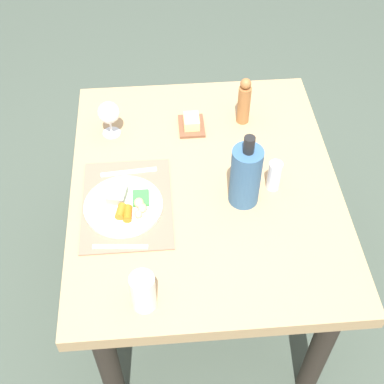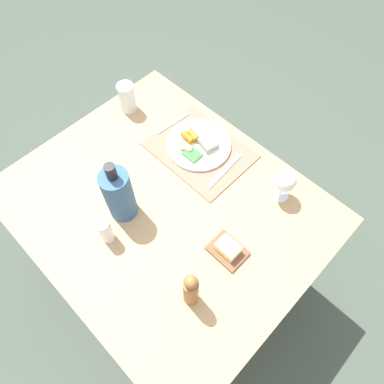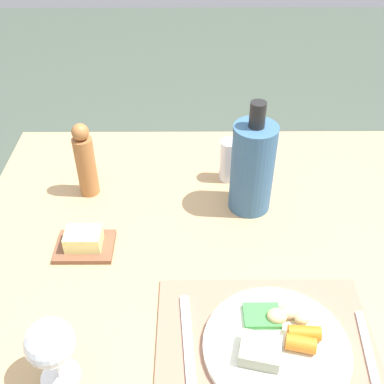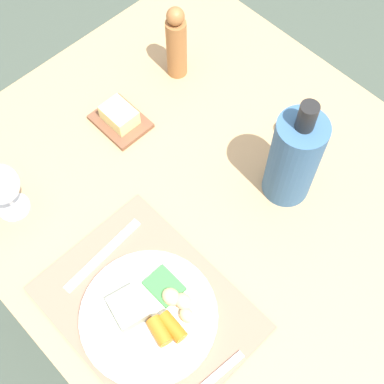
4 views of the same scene
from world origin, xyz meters
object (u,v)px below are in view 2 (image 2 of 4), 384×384
dinner_plate (198,144)px  knife (173,123)px  dining_table (166,216)px  wine_glass (285,181)px  fork (225,170)px  water_tumbler (127,99)px  pepper_mill (191,290)px  cooler_bottle (119,194)px  butter_dish (228,249)px  salt_shaker (106,231)px

dinner_plate → knife: size_ratio=1.51×
dining_table → wine_glass: size_ratio=7.90×
fork → dinner_plate: bearing=-9.3°
water_tumbler → wine_glass: wine_glass is taller
knife → pepper_mill: (-0.59, 0.48, 0.09)m
water_tumbler → cooler_bottle: cooler_bottle is taller
dining_table → fork: 0.30m
butter_dish → water_tumbler: size_ratio=0.95×
dining_table → fork: fork is taller
knife → water_tumbler: water_tumbler is taller
salt_shaker → cooler_bottle: bearing=-67.3°
pepper_mill → salt_shaker: size_ratio=1.72×
pepper_mill → salt_shaker: (0.36, 0.06, -0.04)m
wine_glass → pepper_mill: bearing=93.5°
knife → butter_dish: (-0.56, 0.27, 0.01)m
fork → salt_shaker: salt_shaker is taller
dining_table → wine_glass: (-0.29, -0.34, 0.21)m
dinner_plate → butter_dish: butter_dish is taller
knife → butter_dish: size_ratio=1.38×
salt_shaker → water_tumbler: bearing=-47.1°
dining_table → salt_shaker: salt_shaker is taller
fork → water_tumbler: (0.54, 0.05, 0.05)m
butter_dish → wine_glass: (0.01, -0.31, 0.08)m
knife → water_tumbler: (0.21, 0.07, 0.05)m
fork → knife: same height
dining_table → salt_shaker: 0.29m
pepper_mill → wine_glass: bearing=-86.5°
pepper_mill → fork: bearing=-60.5°
dinner_plate → butter_dish: bearing=146.7°
wine_glass → dining_table: bearing=49.5°
salt_shaker → dinner_plate: bearing=-83.8°
dining_table → cooler_bottle: (0.09, 0.13, 0.22)m
dining_table → cooler_bottle: size_ratio=3.99×
pepper_mill → knife: bearing=-39.4°
cooler_bottle → fork: bearing=-111.1°
pepper_mill → butter_dish: bearing=-83.9°
butter_dish → water_tumbler: 0.80m
butter_dish → knife: bearing=-26.0°
salt_shaker → wine_glass: (-0.33, -0.58, 0.04)m
dinner_plate → butter_dish: size_ratio=2.08×
knife → cooler_bottle: 0.47m
butter_dish → salt_shaker: salt_shaker is taller
wine_glass → water_tumbler: bearing=8.5°
cooler_bottle → butter_dish: bearing=-158.9°
water_tumbler → salt_shaker: 0.63m
knife → pepper_mill: bearing=145.6°
knife → pepper_mill: 0.76m
dinner_plate → water_tumbler: 0.38m
fork → dining_table: bearing=72.3°
dining_table → cooler_bottle: cooler_bottle is taller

